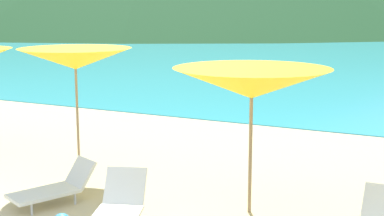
{
  "coord_description": "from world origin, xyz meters",
  "views": [
    {
      "loc": [
        4.52,
        -4.17,
        3.06
      ],
      "look_at": [
        0.1,
        4.9,
        1.2
      ],
      "focal_mm": 52.87,
      "sensor_mm": 36.0,
      "label": 1
    }
  ],
  "objects": [
    {
      "name": "umbrella_4",
      "position": [
        1.77,
        3.43,
        1.94
      ],
      "size": [
        2.36,
        2.36,
        2.16
      ],
      "color": "#9E7F59",
      "rests_on": "ground_plane"
    },
    {
      "name": "umbrella_3",
      "position": [
        -1.69,
        3.86,
        2.11
      ],
      "size": [
        2.09,
        2.09,
        2.3
      ],
      "color": "#9E7F59",
      "rests_on": "ground_plane"
    },
    {
      "name": "lounge_chair_4",
      "position": [
        -1.06,
        2.44,
        0.27
      ],
      "size": [
        1.02,
        1.43,
        0.62
      ],
      "rotation": [
        0.0,
        0.0,
        -0.41
      ],
      "color": "white",
      "rests_on": "ground_plane"
    },
    {
      "name": "lounge_chair_0",
      "position": [
        0.44,
        1.86,
        0.31
      ],
      "size": [
        1.11,
        1.73,
        0.73
      ],
      "rotation": [
        0.0,
        0.0,
        0.34
      ],
      "color": "white",
      "rests_on": "ground_plane"
    },
    {
      "name": "ground_plane",
      "position": [
        0.0,
        10.0,
        -0.15
      ],
      "size": [
        50.0,
        100.0,
        0.3
      ],
      "primitive_type": "cube",
      "color": "beige"
    }
  ]
}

